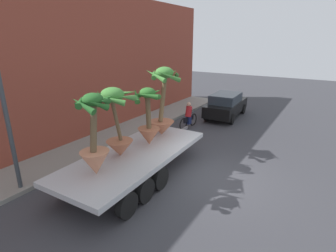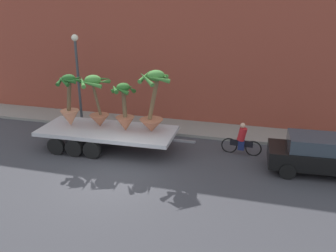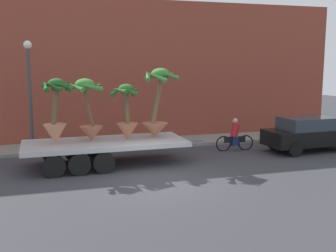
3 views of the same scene
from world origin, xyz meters
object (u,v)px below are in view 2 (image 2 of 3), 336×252
object	(u,v)px
potted_palm_front	(70,104)
parked_car	(321,154)
potted_palm_extra	(97,101)
cyclist	(242,140)
potted_palm_rear	(153,105)
street_lamp	(77,68)
potted_palm_middle	(125,111)
flatbed_trailer	(103,133)

from	to	relation	value
potted_palm_front	parked_car	xyz separation A→B (m)	(11.23, -0.01, -1.22)
potted_palm_extra	cyclist	xyz separation A→B (m)	(6.73, 0.76, -1.55)
potted_palm_rear	cyclist	world-z (taller)	potted_palm_rear
potted_palm_rear	potted_palm_extra	bearing A→B (deg)	179.21
potted_palm_rear	street_lamp	world-z (taller)	street_lamp
potted_palm_middle	street_lamp	world-z (taller)	street_lamp
parked_car	street_lamp	bearing A→B (deg)	167.46
potted_palm_front	parked_car	bearing A→B (deg)	-0.03
potted_palm_middle	parked_car	xyz separation A→B (m)	(8.49, -0.05, -1.12)
potted_palm_extra	potted_palm_rear	bearing A→B (deg)	-0.79
potted_palm_extra	parked_car	bearing A→B (deg)	-1.63
potted_palm_extra	flatbed_trailer	bearing A→B (deg)	-39.20
flatbed_trailer	potted_palm_extra	distance (m)	1.51
potted_palm_rear	flatbed_trailer	bearing A→B (deg)	-174.22
flatbed_trailer	potted_palm_front	distance (m)	2.05
flatbed_trailer	potted_palm_rear	world-z (taller)	potted_palm_rear
potted_palm_rear	potted_palm_middle	distance (m)	1.36
potted_palm_middle	parked_car	world-z (taller)	potted_palm_middle
cyclist	potted_palm_front	bearing A→B (deg)	-172.58
potted_palm_rear	potted_palm_middle	xyz separation A→B (m)	(-1.30, -0.20, -0.31)
street_lamp	flatbed_trailer	bearing A→B (deg)	-46.29
potted_palm_middle	street_lamp	xyz separation A→B (m)	(-3.73, 2.67, 1.29)
flatbed_trailer	street_lamp	size ratio (longest dim) A/B	1.53
flatbed_trailer	potted_palm_front	size ratio (longest dim) A/B	2.96
flatbed_trailer	potted_palm_front	bearing A→B (deg)	179.73
flatbed_trailer	potted_palm_extra	bearing A→B (deg)	140.80
flatbed_trailer	cyclist	bearing A→B (deg)	9.33
cyclist	flatbed_trailer	bearing A→B (deg)	-170.67
potted_palm_rear	street_lamp	distance (m)	5.69
potted_palm_rear	cyclist	distance (m)	4.33
cyclist	street_lamp	size ratio (longest dim) A/B	0.38
potted_palm_middle	potted_palm_extra	xyz separation A→B (m)	(-1.48, 0.24, 0.27)
parked_car	potted_palm_middle	bearing A→B (deg)	179.67
potted_palm_rear	street_lamp	xyz separation A→B (m)	(-5.04, 2.47, 0.97)
flatbed_trailer	parked_car	bearing A→B (deg)	0.00
potted_palm_extra	parked_car	size ratio (longest dim) A/B	0.57
potted_palm_middle	street_lamp	bearing A→B (deg)	144.41
flatbed_trailer	potted_palm_rear	bearing A→B (deg)	5.78
potted_palm_rear	potted_palm_front	size ratio (longest dim) A/B	1.15
potted_palm_rear	cyclist	size ratio (longest dim) A/B	1.55
potted_palm_rear	potted_palm_front	world-z (taller)	potted_palm_rear
flatbed_trailer	potted_palm_rear	distance (m)	2.86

